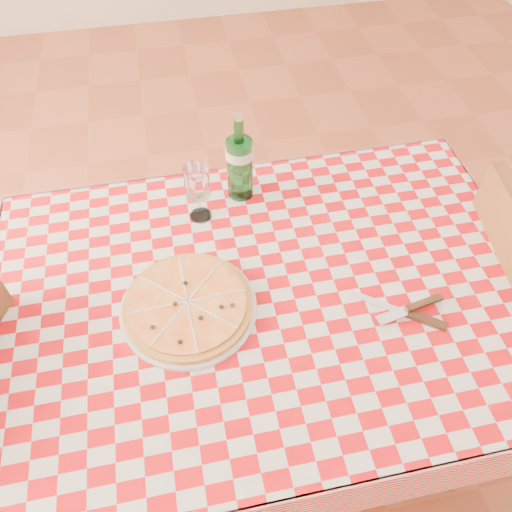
{
  "coord_description": "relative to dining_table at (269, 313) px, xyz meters",
  "views": [
    {
      "loc": [
        -0.17,
        -0.66,
        1.71
      ],
      "look_at": [
        -0.02,
        0.06,
        0.82
      ],
      "focal_mm": 35.0,
      "sensor_mm": 36.0,
      "label": 1
    }
  ],
  "objects": [
    {
      "name": "dining_table",
      "position": [
        0.0,
        0.0,
        0.0
      ],
      "size": [
        1.2,
        0.8,
        0.75
      ],
      "color": "brown",
      "rests_on": "ground"
    },
    {
      "name": "tablecloth",
      "position": [
        0.0,
        0.0,
        0.09
      ],
      "size": [
        1.3,
        0.9,
        0.01
      ],
      "primitive_type": "cube",
      "color": "#AD0A11",
      "rests_on": "dining_table"
    },
    {
      "name": "chair_near",
      "position": [
        0.69,
        -0.04,
        -0.14
      ],
      "size": [
        0.46,
        0.46,
        0.9
      ],
      "rotation": [
        0.0,
        0.0,
        -0.15
      ],
      "color": "brown",
      "rests_on": "ground"
    },
    {
      "name": "pizza_plate",
      "position": [
        -0.19,
        -0.02,
        0.12
      ],
      "size": [
        0.32,
        0.32,
        0.04
      ],
      "primitive_type": null,
      "rotation": [
        0.0,
        0.0,
        0.04
      ],
      "color": "#B87F3D",
      "rests_on": "tablecloth"
    },
    {
      "name": "water_bottle",
      "position": [
        -0.01,
        0.34,
        0.23
      ],
      "size": [
        0.1,
        0.1,
        0.26
      ],
      "primitive_type": null,
      "rotation": [
        0.0,
        0.0,
        0.42
      ],
      "color": "#186226",
      "rests_on": "tablecloth"
    },
    {
      "name": "wine_glass",
      "position": [
        -0.13,
        0.27,
        0.18
      ],
      "size": [
        0.08,
        0.08,
        0.16
      ],
      "primitive_type": null,
      "rotation": [
        0.0,
        0.0,
        0.38
      ],
      "color": "white",
      "rests_on": "tablecloth"
    },
    {
      "name": "cutlery",
      "position": [
        0.29,
        -0.13,
        0.11
      ],
      "size": [
        0.26,
        0.23,
        0.03
      ],
      "primitive_type": null,
      "rotation": [
        0.0,
        0.0,
        -0.16
      ],
      "color": "silver",
      "rests_on": "tablecloth"
    }
  ]
}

